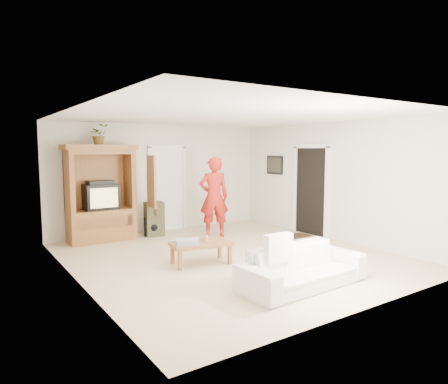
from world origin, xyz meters
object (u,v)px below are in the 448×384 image
object	(u,v)px
armoire	(102,200)
sofa	(303,267)
man	(214,197)
coffee_table	(201,245)

from	to	relation	value
armoire	sofa	xyz separation A→B (m)	(1.51, -4.60, -0.61)
man	sofa	distance (m)	3.71
armoire	coffee_table	world-z (taller)	armoire
man	coffee_table	world-z (taller)	man
coffee_table	armoire	bearing A→B (deg)	117.09
armoire	coffee_table	size ratio (longest dim) A/B	1.88
sofa	armoire	bearing A→B (deg)	105.83
sofa	man	bearing A→B (deg)	75.92
man	sofa	xyz separation A→B (m)	(-0.74, -3.58, -0.63)
man	sofa	bearing A→B (deg)	100.78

